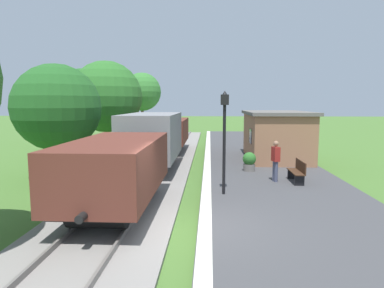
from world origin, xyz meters
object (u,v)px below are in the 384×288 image
lamp_post_near (224,123)px  tree_trackside_far (106,97)px  station_hut (276,135)px  bench_near_hut (298,171)px  potted_planter (249,161)px  tree_trackside_mid (57,108)px  freight_train (152,143)px  person_waiting (276,159)px  tree_field_left (84,94)px  tree_field_distant (142,92)px

lamp_post_near → tree_trackside_far: bearing=126.9°
station_hut → bench_near_hut: (-0.24, -5.96, -0.93)m
potted_planter → tree_trackside_far: size_ratio=0.15×
station_hut → tree_trackside_mid: 11.97m
freight_train → station_hut: (6.80, 3.01, 0.15)m
person_waiting → tree_field_left: (-13.59, 14.76, 3.10)m
lamp_post_near → tree_trackside_mid: tree_trackside_mid is taller
freight_train → tree_field_left: size_ratio=3.00×
tree_field_left → tree_field_distant: (3.91, 5.63, 0.34)m
person_waiting → tree_trackside_far: size_ratio=0.28×
freight_train → tree_field_distant: size_ratio=2.95×
bench_near_hut → person_waiting: size_ratio=0.88×
station_hut → tree_trackside_far: (-10.53, 1.60, 2.25)m
station_hut → potted_planter: station_hut is taller
station_hut → tree_trackside_far: bearing=171.3°
tree_field_distant → potted_planter: bearing=-64.1°
person_waiting → tree_trackside_mid: (-9.68, 1.02, 2.12)m
person_waiting → potted_planter: person_waiting is taller
station_hut → tree_field_left: (-14.74, 8.89, 2.63)m
tree_trackside_mid → tree_field_left: bearing=105.9°
lamp_post_near → tree_trackside_far: size_ratio=0.60×
station_hut → potted_planter: (-1.97, -3.74, -0.93)m
station_hut → tree_field_distant: size_ratio=0.88×
bench_near_hut → tree_trackside_far: tree_trackside_far is taller
freight_train → lamp_post_near: (3.43, -4.91, 1.30)m
bench_near_hut → potted_planter: (-1.73, 2.22, 0.00)m
bench_near_hut → tree_field_left: (-14.49, 14.85, 3.56)m
freight_train → tree_field_left: (-7.94, 11.90, 2.78)m
lamp_post_near → bench_near_hut: bearing=32.1°
tree_trackside_far → tree_field_distant: 12.94m
freight_train → potted_planter: freight_train is taller
person_waiting → lamp_post_near: size_ratio=0.46×
lamp_post_near → tree_trackside_mid: size_ratio=0.70×
person_waiting → lamp_post_near: (-2.23, -2.05, 1.62)m
station_hut → tree_trackside_mid: bearing=-155.8°
bench_near_hut → freight_train: bearing=155.8°
tree_trackside_mid → person_waiting: bearing=-6.0°
station_hut → tree_trackside_far: size_ratio=0.94×
potted_planter → lamp_post_near: (-1.40, -4.18, 2.08)m
potted_planter → tree_trackside_mid: (-8.85, -1.11, 2.58)m
potted_planter → tree_trackside_mid: size_ratio=0.17×
person_waiting → lamp_post_near: bearing=27.8°
tree_trackside_far → person_waiting: bearing=-38.5°
tree_trackside_far → tree_field_left: tree_field_left is taller
freight_train → station_hut: station_hut is taller
lamp_post_near → tree_field_left: 20.35m
potted_planter → tree_field_distant: tree_field_distant is taller
person_waiting → potted_planter: bearing=-83.7°
person_waiting → bench_near_hut: bearing=159.7°
station_hut → person_waiting: size_ratio=3.39×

